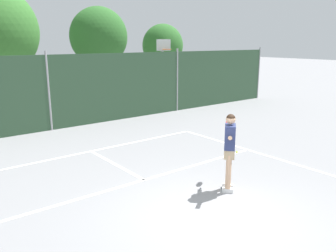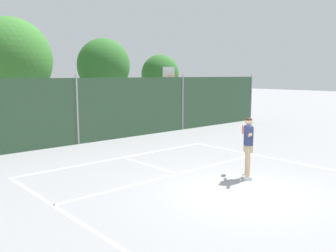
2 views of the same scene
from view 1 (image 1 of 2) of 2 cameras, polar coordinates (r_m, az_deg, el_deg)
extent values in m
plane|color=gray|center=(7.28, 7.43, -14.71)|extent=(120.00, 120.00, 0.00)
cube|color=white|center=(11.48, -12.54, -4.06)|extent=(8.20, 0.10, 0.01)
cube|color=white|center=(10.38, 23.64, -6.86)|extent=(0.10, 11.00, 0.01)
cube|color=white|center=(9.00, -3.99, -8.82)|extent=(8.20, 0.10, 0.01)
cube|color=white|center=(10.18, -8.73, -6.21)|extent=(0.10, 2.97, 0.01)
cube|color=#2D4C33|center=(14.34, -19.01, 5.11)|extent=(26.00, 0.05, 2.96)
cylinder|color=#99999E|center=(14.33, -19.03, 5.41)|extent=(0.09, 0.09, 3.11)
cylinder|color=#99999E|center=(17.54, 1.51, 7.57)|extent=(0.09, 0.09, 3.11)
cylinder|color=#99999E|center=(22.24, 14.66, 8.45)|extent=(0.09, 0.09, 3.11)
cylinder|color=#9E9EA3|center=(19.08, -0.89, 7.99)|extent=(0.12, 0.12, 3.05)
cube|color=white|center=(18.90, -0.72, 13.18)|extent=(0.90, 0.06, 0.60)
torus|color=#D85919|center=(18.69, -0.20, 12.49)|extent=(0.48, 0.48, 0.02)
cylinder|color=brown|center=(24.66, -11.00, 7.92)|extent=(0.36, 0.36, 2.07)
ellipsoid|color=#2D6628|center=(24.54, -11.30, 14.22)|extent=(3.94, 3.54, 3.94)
cylinder|color=brown|center=(27.57, -0.84, 8.42)|extent=(0.36, 0.36, 1.74)
ellipsoid|color=#2D6628|center=(27.45, -0.86, 13.10)|extent=(3.25, 2.93, 3.25)
cube|color=silver|center=(8.41, 9.78, -10.35)|extent=(0.26, 0.27, 0.10)
cube|color=silver|center=(8.63, 9.80, -9.71)|extent=(0.26, 0.27, 0.10)
cylinder|color=tan|center=(8.23, 9.91, -7.43)|extent=(0.13, 0.13, 0.82)
cylinder|color=tan|center=(8.45, 9.92, -6.84)|extent=(0.13, 0.13, 0.82)
cube|color=tan|center=(8.19, 10.05, -4.06)|extent=(0.43, 0.42, 0.32)
cube|color=navy|center=(8.09, 10.16, -1.76)|extent=(0.46, 0.45, 0.56)
sphere|color=tan|center=(7.99, 10.28, 1.07)|extent=(0.22, 0.22, 0.22)
sphere|color=black|center=(7.99, 10.29, 1.21)|extent=(0.21, 0.21, 0.21)
cylinder|color=tan|center=(8.26, 10.02, -0.72)|extent=(0.48, 0.44, 0.17)
cylinder|color=tan|center=(7.81, 10.16, -1.96)|extent=(0.44, 0.40, 0.22)
cylinder|color=black|center=(8.46, 9.84, -0.71)|extent=(0.25, 0.23, 0.04)
torus|color=red|center=(8.80, 9.53, -0.13)|extent=(0.24, 0.22, 0.30)
cylinder|color=silver|center=(8.80, 9.53, -0.13)|extent=(0.20, 0.18, 0.26)
sphere|color=#CCE033|center=(11.24, 11.25, -4.23)|extent=(0.07, 0.07, 0.07)
camera|label=2|loc=(3.06, -146.75, -18.45)|focal=38.23mm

